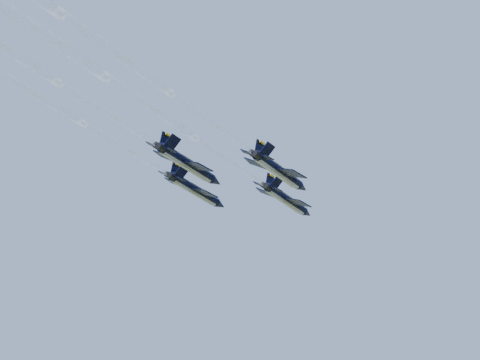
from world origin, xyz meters
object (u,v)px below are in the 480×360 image
(jet_right, at_px, (279,171))
(jet_slot, at_px, (189,164))
(jet_lead, at_px, (287,200))
(jet_left, at_px, (196,190))

(jet_right, xyz_separation_m, jet_slot, (-12.27, -7.04, 0.00))
(jet_right, bearing_deg, jet_lead, 120.41)
(jet_left, xyz_separation_m, jet_right, (15.84, -6.19, 0.00))
(jet_lead, xyz_separation_m, jet_right, (2.55, -16.26, 0.00))
(jet_lead, relative_size, jet_left, 1.00)
(jet_left, bearing_deg, jet_right, 0.15)
(jet_slot, bearing_deg, jet_right, 51.34)
(jet_right, bearing_deg, jet_slot, -128.66)
(jet_left, relative_size, jet_slot, 1.00)
(jet_lead, bearing_deg, jet_left, -121.37)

